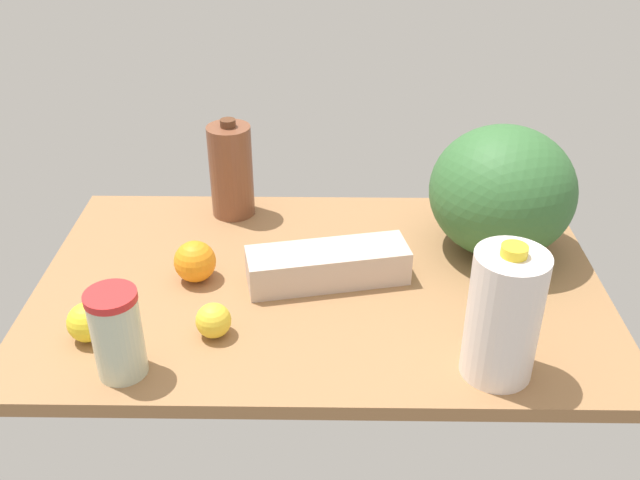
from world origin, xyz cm
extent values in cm
cube|color=#986B43|center=(0.00, 0.00, 1.50)|extent=(120.00, 76.00, 3.00)
cylinder|color=brown|center=(21.92, -29.61, 14.42)|extent=(10.46, 10.46, 22.84)
cylinder|color=#59331E|center=(21.92, -29.61, 26.74)|extent=(3.66, 3.66, 1.80)
cylinder|color=white|center=(-31.78, 28.30, 15.24)|extent=(12.69, 12.69, 24.48)
cylinder|color=yellow|center=(-31.78, 28.30, 28.38)|extent=(4.44, 4.44, 1.80)
cube|color=beige|center=(-1.63, 0.48, 6.79)|extent=(35.39, 17.13, 7.58)
cylinder|color=beige|center=(34.80, 29.44, 10.83)|extent=(8.81, 8.81, 15.66)
cylinder|color=red|center=(34.80, 29.44, 19.36)|extent=(9.08, 9.08, 1.40)
ellipsoid|color=#356A35|center=(-39.83, -13.79, 17.49)|extent=(31.91, 31.91, 28.99)
sphere|color=yellow|center=(43.49, 20.23, 6.81)|extent=(7.62, 7.62, 7.62)
sphere|color=orange|center=(26.48, 0.42, 7.46)|extent=(8.92, 8.92, 8.92)
sphere|color=yellow|center=(19.95, 18.86, 6.40)|extent=(6.81, 6.81, 6.81)
camera|label=1|loc=(-1.76, 126.02, 89.36)|focal=40.00mm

